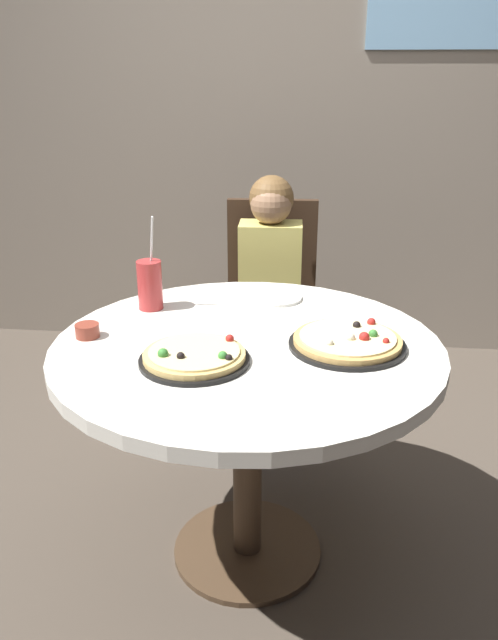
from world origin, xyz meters
TOP-DOWN VIEW (x-y plane):
  - ground_plane at (0.00, 0.00)m, footprint 8.00×8.00m
  - wall_with_window at (0.00, 1.81)m, footprint 5.20×0.14m
  - dining_table at (0.00, 0.00)m, footprint 1.12×1.12m
  - chair_wooden at (-0.00, 1.02)m, footprint 0.41×0.41m
  - diner_child at (0.00, 0.84)m, footprint 0.27×0.42m
  - pizza_veggie at (-0.13, -0.14)m, footprint 0.30×0.30m
  - pizza_cheese at (0.28, 0.00)m, footprint 0.33×0.33m
  - soda_cup at (-0.34, 0.25)m, footprint 0.08×0.08m
  - sauce_bowl at (-0.47, -0.01)m, footprint 0.07×0.07m
  - plate_small at (0.06, 0.38)m, footprint 0.18×0.18m

SIDE VIEW (x-z plane):
  - ground_plane at x=0.00m, z-range 0.00..0.00m
  - diner_child at x=0.00m, z-range -0.06..1.02m
  - chair_wooden at x=0.00m, z-range 0.06..1.01m
  - dining_table at x=0.00m, z-range 0.27..1.02m
  - plate_small at x=0.06m, z-range 0.75..0.76m
  - pizza_veggie at x=-0.13m, z-range 0.74..0.79m
  - pizza_cheese at x=0.28m, z-range 0.74..0.79m
  - sauce_bowl at x=-0.47m, z-range 0.75..0.79m
  - soda_cup at x=-0.34m, z-range 0.68..0.98m
  - wall_with_window at x=0.00m, z-range 0.00..2.90m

